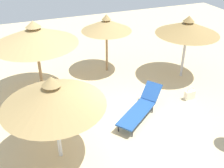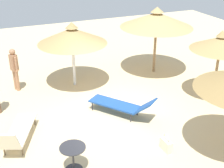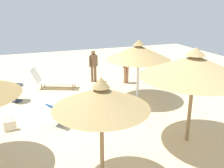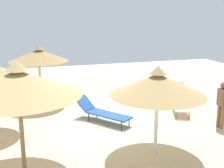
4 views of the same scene
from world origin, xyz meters
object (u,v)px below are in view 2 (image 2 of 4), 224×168
at_px(parasol_umbrella_back, 157,20).
at_px(lounge_chair_front, 17,133).
at_px(side_table_round, 73,154).
at_px(parasol_umbrella_near_right, 72,36).
at_px(person_standing_far_right, 14,67).
at_px(lounge_chair_near_left, 123,105).
at_px(parasol_umbrella_center, 221,43).
at_px(handbag, 166,145).

distance_m(parasol_umbrella_back, lounge_chair_front, 7.00).
bearing_deg(side_table_round, parasol_umbrella_near_right, -16.84).
bearing_deg(person_standing_far_right, lounge_chair_front, 173.16).
height_order(lounge_chair_near_left, person_standing_far_right, person_standing_far_right).
distance_m(parasol_umbrella_center, person_standing_far_right, 7.27).
bearing_deg(parasol_umbrella_center, person_standing_far_right, 62.58).
relative_size(parasol_umbrella_near_right, parasol_umbrella_center, 1.04).
bearing_deg(handbag, parasol_umbrella_back, -26.28).
relative_size(lounge_chair_near_left, handbag, 4.13).
height_order(parasol_umbrella_center, handbag, parasol_umbrella_center).
xyz_separation_m(parasol_umbrella_back, lounge_chair_front, (-3.08, 6.01, -1.84)).
xyz_separation_m(parasol_umbrella_near_right, handbag, (-4.91, -1.07, -1.78)).
xyz_separation_m(handbag, side_table_round, (0.21, 2.49, 0.29)).
bearing_deg(parasol_umbrella_back, handbag, 153.72).
bearing_deg(person_standing_far_right, parasol_umbrella_near_right, -100.74).
bearing_deg(parasol_umbrella_near_right, person_standing_far_right, 79.26).
xyz_separation_m(parasol_umbrella_near_right, parasol_umbrella_back, (-0.05, -3.47, 0.27)).
relative_size(person_standing_far_right, handbag, 3.17).
relative_size(handbag, side_table_round, 0.74).
height_order(parasol_umbrella_back, parasol_umbrella_center, parasol_umbrella_back).
xyz_separation_m(lounge_chair_front, side_table_round, (-1.57, -1.12, 0.08)).
bearing_deg(lounge_chair_front, parasol_umbrella_near_right, -39.10).
bearing_deg(lounge_chair_front, side_table_round, -144.38).
bearing_deg(person_standing_far_right, lounge_chair_near_left, -137.88).
bearing_deg(lounge_chair_near_left, parasol_umbrella_back, -44.68).
bearing_deg(lounge_chair_front, parasol_umbrella_back, -62.89).
distance_m(lounge_chair_front, side_table_round, 1.93).
bearing_deg(parasol_umbrella_back, lounge_chair_near_left, 135.32).
bearing_deg(side_table_round, person_standing_far_right, 7.80).
xyz_separation_m(parasol_umbrella_center, lounge_chair_front, (-0.22, 6.80, -1.62)).
distance_m(person_standing_far_right, handbag, 6.24).
height_order(handbag, side_table_round, side_table_round).
xyz_separation_m(lounge_chair_near_left, handbag, (-2.12, -0.31, -0.19)).
height_order(parasol_umbrella_back, lounge_chair_front, parasol_umbrella_back).
bearing_deg(parasol_umbrella_near_right, side_table_round, 163.16).
height_order(parasol_umbrella_center, person_standing_far_right, parasol_umbrella_center).
height_order(parasol_umbrella_near_right, lounge_chair_front, parasol_umbrella_near_right).
bearing_deg(parasol_umbrella_center, lounge_chair_front, 91.87).
relative_size(parasol_umbrella_near_right, lounge_chair_front, 1.21).
height_order(parasol_umbrella_near_right, person_standing_far_right, parasol_umbrella_near_right).
xyz_separation_m(parasol_umbrella_near_right, lounge_chair_near_left, (-2.79, -0.76, -1.59)).
height_order(parasol_umbrella_near_right, parasol_umbrella_center, parasol_umbrella_near_right).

